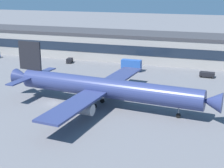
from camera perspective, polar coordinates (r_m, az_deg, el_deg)
name	(u,v)px	position (r m, az deg, el deg)	size (l,w,h in m)	color
ground_plane	(53,103)	(89.40, -10.02, -3.26)	(600.00, 600.00, 0.00)	slate
terminal_building	(120,45)	(141.64, 1.37, 6.65)	(175.86, 18.64, 11.24)	#9E9993
airliner	(104,88)	(84.21, -1.44, -0.64)	(56.63, 48.74, 15.44)	navy
pushback_tractor	(207,74)	(117.07, 16.01, 1.61)	(5.02, 3.03, 1.75)	black
baggage_tug	(70,60)	(134.83, -7.27, 4.05)	(2.67, 3.91, 1.85)	black
catering_truck	(132,65)	(120.82, 3.40, 3.29)	(7.20, 2.65, 4.15)	#2651A5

